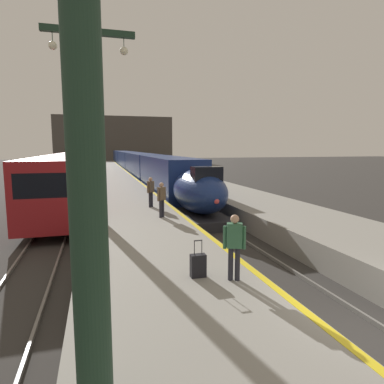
% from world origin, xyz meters
% --- Properties ---
extents(ground_plane, '(260.00, 260.00, 0.00)m').
position_xyz_m(ground_plane, '(0.00, 0.00, 0.00)').
color(ground_plane, '#33302D').
extents(platform_left, '(4.80, 110.00, 1.05)m').
position_xyz_m(platform_left, '(-4.05, 24.75, 0.53)').
color(platform_left, gray).
rests_on(platform_left, ground).
extents(platform_right, '(4.80, 110.00, 1.05)m').
position_xyz_m(platform_right, '(4.05, 24.75, 0.53)').
color(platform_right, gray).
rests_on(platform_right, ground).
extents(platform_left_safety_stripe, '(0.20, 107.80, 0.01)m').
position_xyz_m(platform_left_safety_stripe, '(-1.77, 24.75, 1.05)').
color(platform_left_safety_stripe, yellow).
rests_on(platform_left_safety_stripe, platform_left).
extents(rail_main_left, '(0.08, 110.00, 0.12)m').
position_xyz_m(rail_main_left, '(-0.75, 27.50, 0.06)').
color(rail_main_left, slate).
rests_on(rail_main_left, ground).
extents(rail_main_right, '(0.08, 110.00, 0.12)m').
position_xyz_m(rail_main_right, '(0.75, 27.50, 0.06)').
color(rail_main_right, slate).
rests_on(rail_main_right, ground).
extents(rail_secondary_left, '(0.08, 110.00, 0.12)m').
position_xyz_m(rail_secondary_left, '(-8.85, 27.50, 0.06)').
color(rail_secondary_left, slate).
rests_on(rail_secondary_left, ground).
extents(rail_secondary_right, '(0.08, 110.00, 0.12)m').
position_xyz_m(rail_secondary_right, '(-7.35, 27.50, 0.06)').
color(rail_secondary_right, slate).
rests_on(rail_secondary_right, ground).
extents(highspeed_train_main, '(2.92, 74.84, 3.60)m').
position_xyz_m(highspeed_train_main, '(0.00, 46.80, 1.98)').
color(highspeed_train_main, navy).
rests_on(highspeed_train_main, ground).
extents(regional_train_adjacent, '(2.85, 36.60, 3.80)m').
position_xyz_m(regional_train_adjacent, '(-8.10, 28.13, 2.13)').
color(regional_train_adjacent, maroon).
rests_on(regional_train_adjacent, ground).
extents(station_column_mid, '(4.00, 0.68, 8.61)m').
position_xyz_m(station_column_mid, '(-5.90, 10.54, 6.27)').
color(station_column_mid, '#1E3828').
rests_on(station_column_mid, platform_left).
extents(passenger_near_edge, '(0.54, 0.34, 1.69)m').
position_xyz_m(passenger_near_edge, '(-2.54, 1.99, 2.04)').
color(passenger_near_edge, '#23232D').
rests_on(passenger_near_edge, platform_left).
extents(passenger_mid_platform, '(0.45, 0.42, 1.69)m').
position_xyz_m(passenger_mid_platform, '(-2.91, 13.02, 2.04)').
color(passenger_mid_platform, '#23232D').
rests_on(passenger_mid_platform, platform_left).
extents(passenger_far_waiting, '(0.47, 0.41, 1.69)m').
position_xyz_m(passenger_far_waiting, '(-2.85, 10.07, 2.04)').
color(passenger_far_waiting, '#23232D').
rests_on(passenger_far_waiting, platform_left).
extents(rolling_suitcase, '(0.40, 0.22, 0.98)m').
position_xyz_m(rolling_suitcase, '(-3.35, 2.44, 1.35)').
color(rolling_suitcase, black).
rests_on(rolling_suitcase, platform_left).
extents(terminus_back_wall, '(36.00, 2.00, 14.00)m').
position_xyz_m(terminus_back_wall, '(0.00, 102.00, 7.00)').
color(terminus_back_wall, '#4C4742').
rests_on(terminus_back_wall, ground).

